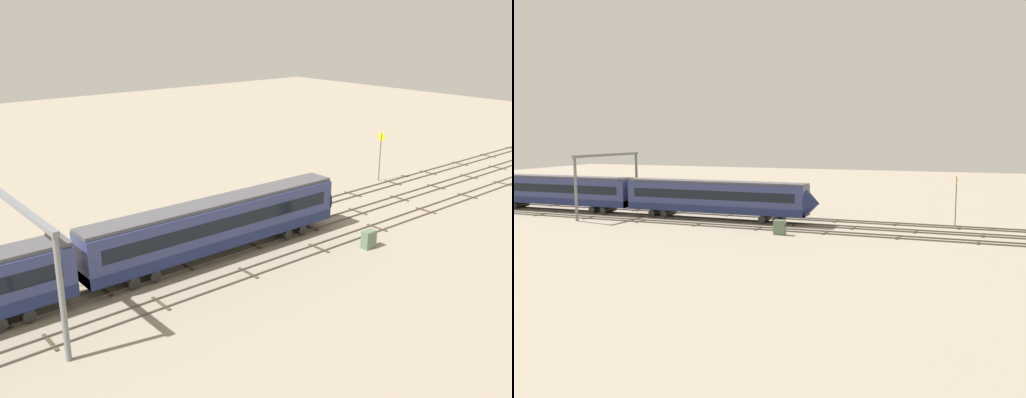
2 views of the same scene
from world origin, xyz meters
The scene contains 9 objects.
ground_plane centered at (0.00, 0.00, 0.00)m, with size 205.34×205.34×0.00m, color gray.
track_near_foreground centered at (0.00, -4.32, 0.07)m, with size 189.34×2.40×0.16m.
track_with_train centered at (0.00, 0.00, 0.07)m, with size 189.34×2.40×0.16m.
track_middle centered at (0.00, 4.32, 0.07)m, with size 189.34×2.40×0.16m.
overhead_gantry centered at (-19.55, -0.24, 5.93)m, with size 0.40×13.85×8.21m.
speed_sign_near_foreground centered at (24.97, 6.14, 3.96)m, with size 0.14×1.04×6.00m.
speed_sign_mid_trackside centered at (-16.97, 2.41, 3.17)m, with size 0.14×1.03×4.73m.
signal_light_trackside_approach centered at (-12.94, 2.34, 2.93)m, with size 0.31×0.32×4.46m.
relay_cabinet centered at (7.41, -6.94, 0.79)m, with size 1.26×0.77×1.58m.
Camera 1 is at (-29.52, -36.37, 19.43)m, focal length 40.06 mm.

